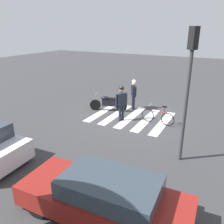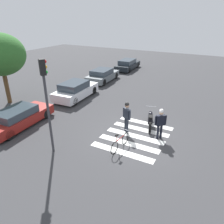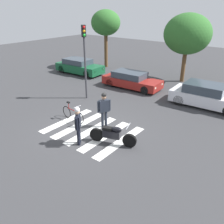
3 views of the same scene
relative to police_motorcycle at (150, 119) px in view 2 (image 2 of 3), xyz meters
The scene contains 12 objects.
ground_plane 1.69m from the police_motorcycle, 168.17° to the left, with size 60.00×60.00×0.00m, color #38383A.
police_motorcycle is the anchor object (origin of this frame).
leaning_bicycle 3.20m from the police_motorcycle, behind, with size 1.75×0.46×1.00m.
officer_on_foot 1.62m from the police_motorcycle, 141.41° to the right, with size 0.45×0.56×1.80m.
officer_by_motorcycle 1.79m from the police_motorcycle, 142.69° to the left, with size 0.43×0.61×1.87m.
crosswalk_stripes 1.69m from the police_motorcycle, 168.17° to the left, with size 4.05×3.48×0.01m.
car_maroon_wagon 8.11m from the police_motorcycle, 118.05° to the left, with size 4.51×1.88×1.21m.
car_white_van 7.27m from the police_motorcycle, 75.60° to the left, with size 4.36×2.05×1.40m.
car_grey_coupe 10.40m from the police_motorcycle, 46.76° to the left, with size 4.26×2.05×1.26m.
car_black_suv 15.03m from the police_motorcycle, 29.59° to the left, with size 4.68×1.93×1.25m.
traffic_light_pole 6.56m from the police_motorcycle, 144.85° to the left, with size 0.36×0.33×4.66m.
street_tree_mid 11.63m from the police_motorcycle, 97.43° to the left, with size 3.58×3.58×5.24m.
Camera 2 is at (-10.13, -3.89, 6.43)m, focal length 34.79 mm.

